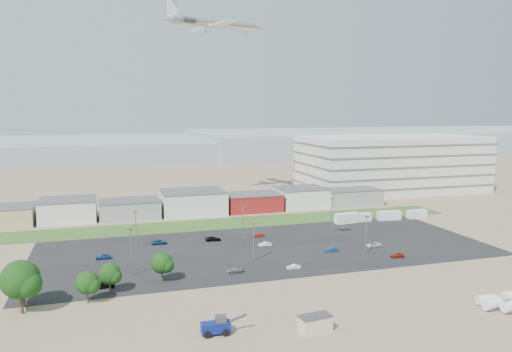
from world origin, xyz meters
name	(u,v)px	position (x,y,z in m)	size (l,w,h in m)	color
ground	(273,273)	(0.00, 0.00, 0.00)	(700.00, 700.00, 0.00)	#816A52
parking_lot	(266,248)	(5.00, 20.00, 0.01)	(120.00, 50.00, 0.01)	black
grass_strip	(221,224)	(0.00, 52.00, 0.01)	(160.00, 16.00, 0.02)	#274B1C
hills_backdrop	(197,148)	(40.00, 315.00, 4.50)	(700.00, 200.00, 9.00)	gray
building_row	(162,204)	(-17.00, 71.00, 4.00)	(170.00, 20.00, 8.00)	silver
parking_garage	(391,163)	(90.00, 95.00, 12.50)	(80.00, 40.00, 25.00)	silver
portable_shed	(315,324)	(-3.05, -30.71, 1.41)	(5.60, 2.91, 2.82)	#C5BB95
telehandler	(216,325)	(-19.23, -26.95, 1.61)	(7.74, 2.58, 3.22)	navy
storage_tank_nw	(487,300)	(32.74, -29.83, 1.12)	(3.72, 1.86, 2.23)	silver
storage_tank_ne	(511,296)	(38.88, -29.50, 1.10)	(3.67, 1.83, 2.20)	silver
storage_tank_sw	(492,304)	(32.12, -31.90, 1.15)	(3.82, 1.91, 2.29)	silver
storage_tank_se	(511,306)	(34.69, -33.81, 1.20)	(3.99, 1.99, 2.39)	silver
box_trailer_a	(347,218)	(39.89, 40.80, 1.61)	(8.57, 2.68, 3.21)	silver
box_trailer_b	(361,217)	(45.05, 41.37, 1.37)	(7.30, 2.28, 2.74)	silver
box_trailer_c	(389,215)	(55.51, 40.85, 1.48)	(7.91, 2.47, 2.97)	silver
box_trailer_d	(417,214)	(66.40, 40.77, 1.36)	(7.26, 2.27, 2.72)	silver
tree_far_left	(20,284)	(-51.17, -8.08, 5.63)	(7.51, 7.51, 11.27)	black
tree_left	(23,282)	(-51.34, -4.67, 4.88)	(6.51, 6.51, 9.76)	black
tree_mid	(87,285)	(-39.80, -6.50, 3.60)	(4.81, 4.81, 7.21)	black
tree_right	(110,276)	(-35.63, -2.00, 3.50)	(4.67, 4.67, 7.00)	black
tree_near	(162,265)	(-24.77, 1.48, 3.70)	(4.93, 4.93, 7.40)	black
lightpole_front_l	(131,252)	(-30.80, 7.47, 5.36)	(1.26, 0.53, 10.72)	slate
lightpole_front_m	(253,242)	(-1.63, 9.83, 4.75)	(1.12, 0.47, 9.49)	slate
lightpole_front_r	(366,235)	(28.13, 7.77, 4.90)	(1.15, 0.48, 9.80)	slate
lightpole_back_l	(136,230)	(-28.34, 30.18, 5.05)	(1.19, 0.50, 10.10)	slate
lightpole_back_m	(243,223)	(0.76, 28.19, 5.42)	(1.27, 0.53, 10.83)	slate
lightpole_back_r	(332,215)	(29.22, 30.30, 5.33)	(1.25, 0.52, 10.66)	slate
airliner	(215,24)	(7.36, 91.56, 70.00)	(43.81, 29.87, 12.94)	silver
parked_car_0	(373,245)	(33.10, 12.50, 0.61)	(2.01, 4.36, 1.21)	silver
parked_car_1	(332,249)	(20.45, 11.94, 0.57)	(1.21, 3.47, 1.14)	navy
parked_car_2	(397,255)	(33.85, 2.14, 0.59)	(1.40, 3.48, 1.19)	maroon
parked_car_3	(234,270)	(-8.41, 2.79, 0.56)	(1.58, 3.89, 1.13)	#A5A5AA
parked_car_5	(103,257)	(-36.91, 22.44, 0.64)	(1.52, 3.78, 1.29)	navy
parked_car_6	(213,239)	(-7.12, 31.47, 0.65)	(1.81, 4.46, 1.29)	black
parked_car_7	(265,244)	(5.22, 21.75, 0.62)	(1.31, 3.75, 1.24)	silver
parked_car_8	(345,228)	(34.76, 32.37, 0.62)	(1.45, 3.61, 1.23)	#A5A5AA
parked_car_9	(159,242)	(-22.08, 32.41, 0.58)	(1.94, 4.20, 1.17)	navy
parked_car_10	(105,285)	(-36.71, 1.24, 0.62)	(1.74, 4.27, 1.24)	black
parked_car_11	(259,235)	(6.63, 31.81, 0.55)	(1.17, 3.35, 1.10)	maroon
parked_car_13	(294,267)	(5.55, 1.19, 0.55)	(1.17, 3.37, 1.11)	silver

